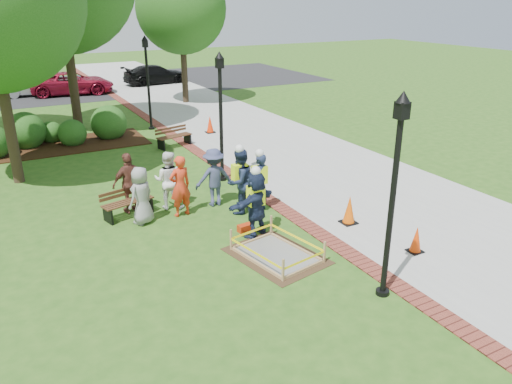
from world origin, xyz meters
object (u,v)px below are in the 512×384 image
bench_near (128,208)px  wet_concrete_pad (277,247)px  cone_front (416,240)px  hivis_worker_a (256,202)px  lamp_near (394,184)px  hivis_worker_c (240,180)px  hivis_worker_b (259,181)px

bench_near → wet_concrete_pad: bearing=-58.1°
cone_front → hivis_worker_a: (-2.97, 2.69, 0.61)m
bench_near → cone_front: size_ratio=2.23×
bench_near → cone_front: bench_near is taller
hivis_worker_a → bench_near: bearing=133.3°
lamp_near → hivis_worker_a: bearing=105.1°
bench_near → hivis_worker_c: bearing=-23.0°
wet_concrete_pad → hivis_worker_c: bearing=81.5°
cone_front → hivis_worker_c: size_ratio=0.34×
hivis_worker_a → cone_front: bearing=-42.2°
cone_front → hivis_worker_c: bearing=122.2°
hivis_worker_b → hivis_worker_c: 0.58m
wet_concrete_pad → hivis_worker_a: 1.44m
hivis_worker_a → hivis_worker_b: bearing=58.1°
wet_concrete_pad → cone_front: cone_front is taller
wet_concrete_pad → hivis_worker_b: (0.97, 2.63, 0.69)m
wet_concrete_pad → cone_front: (3.08, -1.44, 0.10)m
cone_front → hivis_worker_b: size_ratio=0.37×
hivis_worker_a → hivis_worker_b: hivis_worker_a is taller
hivis_worker_b → bench_near: bearing=158.3°
bench_near → lamp_near: lamp_near is taller
bench_near → hivis_worker_c: size_ratio=0.75×
lamp_near → bench_near: bearing=119.1°
wet_concrete_pad → bench_near: bench_near is taller
cone_front → hivis_worker_b: hivis_worker_b is taller
lamp_near → hivis_worker_b: (-0.15, 5.12, -1.55)m
hivis_worker_b → hivis_worker_c: size_ratio=0.92×
lamp_near → wet_concrete_pad: bearing=114.3°
wet_concrete_pad → hivis_worker_b: bearing=69.7°
hivis_worker_c → cone_front: bearing=-57.8°
hivis_worker_a → wet_concrete_pad: bearing=-95.0°
bench_near → hivis_worker_b: (3.48, -1.39, 0.67)m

